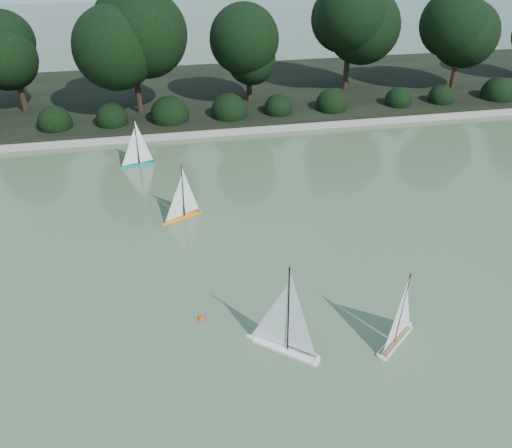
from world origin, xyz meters
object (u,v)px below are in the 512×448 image
object	(u,v)px
sailboat_white_a	(279,335)
race_buoy	(202,319)
sailboat_orange	(180,211)
sailboat_teal	(135,159)
sailboat_white_b	(400,328)

from	to	relation	value
sailboat_white_a	race_buoy	bearing A→B (deg)	141.57
sailboat_orange	sailboat_teal	distance (m)	3.41
sailboat_orange	race_buoy	bearing A→B (deg)	-87.66
sailboat_teal	race_buoy	xyz separation A→B (m)	(1.22, -6.81, -0.23)
sailboat_orange	sailboat_teal	size ratio (longest dim) A/B	1.00
sailboat_teal	sailboat_white_a	bearing A→B (deg)	-72.59
sailboat_white_b	race_buoy	xyz separation A→B (m)	(-3.28, 1.16, -0.25)
sailboat_teal	race_buoy	world-z (taller)	sailboat_teal
sailboat_white_b	sailboat_teal	bearing A→B (deg)	119.44
sailboat_white_a	sailboat_orange	size ratio (longest dim) A/B	1.29
sailboat_white_a	sailboat_white_b	distance (m)	2.07
sailboat_orange	race_buoy	world-z (taller)	sailboat_orange
sailboat_white_a	sailboat_teal	bearing A→B (deg)	107.41
sailboat_teal	race_buoy	bearing A→B (deg)	-79.83
sailboat_white_a	sailboat_orange	distance (m)	4.74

